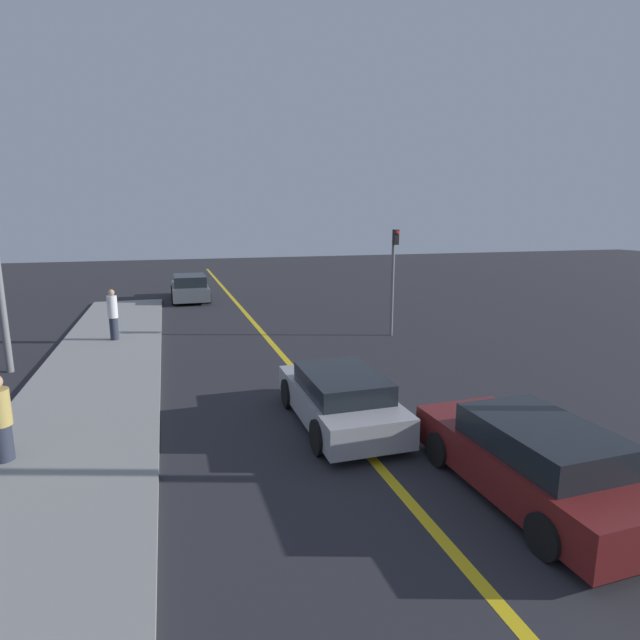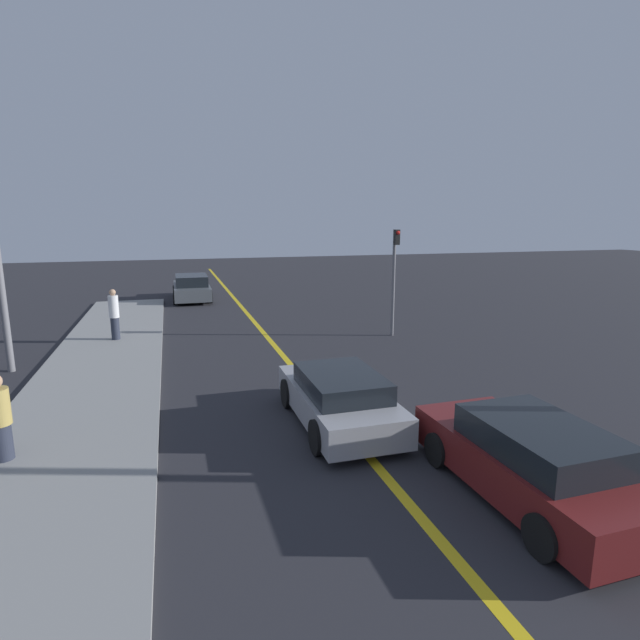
{
  "view_description": "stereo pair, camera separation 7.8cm",
  "coord_description": "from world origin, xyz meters",
  "px_view_note": "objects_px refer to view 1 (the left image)",
  "views": [
    {
      "loc": [
        -3.45,
        2.58,
        4.38
      ],
      "look_at": [
        0.4,
        15.09,
        1.72
      ],
      "focal_mm": 28.0,
      "sensor_mm": 36.0,
      "label": 1
    },
    {
      "loc": [
        -3.38,
        2.56,
        4.38
      ],
      "look_at": [
        0.4,
        15.09,
        1.72
      ],
      "focal_mm": 28.0,
      "sensor_mm": 36.0,
      "label": 2
    }
  ],
  "objects_px": {
    "car_near_right_lane": "(532,460)",
    "car_ahead_center": "(340,398)",
    "traffic_light": "(393,271)",
    "car_far_distant": "(190,288)",
    "pedestrian_mid_group": "(113,315)"
  },
  "relations": [
    {
      "from": "car_near_right_lane",
      "to": "car_ahead_center",
      "type": "height_order",
      "value": "car_near_right_lane"
    },
    {
      "from": "car_ahead_center",
      "to": "pedestrian_mid_group",
      "type": "distance_m",
      "value": 10.71
    },
    {
      "from": "car_far_distant",
      "to": "car_ahead_center",
      "type": "bearing_deg",
      "value": -82.64
    },
    {
      "from": "car_near_right_lane",
      "to": "pedestrian_mid_group",
      "type": "bearing_deg",
      "value": 118.61
    },
    {
      "from": "pedestrian_mid_group",
      "to": "traffic_light",
      "type": "height_order",
      "value": "traffic_light"
    },
    {
      "from": "car_ahead_center",
      "to": "car_far_distant",
      "type": "bearing_deg",
      "value": 97.01
    },
    {
      "from": "traffic_light",
      "to": "car_far_distant",
      "type": "bearing_deg",
      "value": 121.99
    },
    {
      "from": "car_ahead_center",
      "to": "car_far_distant",
      "type": "height_order",
      "value": "car_far_distant"
    },
    {
      "from": "car_ahead_center",
      "to": "car_far_distant",
      "type": "relative_size",
      "value": 0.88
    },
    {
      "from": "car_ahead_center",
      "to": "traffic_light",
      "type": "bearing_deg",
      "value": 57.54
    },
    {
      "from": "pedestrian_mid_group",
      "to": "traffic_light",
      "type": "distance_m",
      "value": 10.3
    },
    {
      "from": "car_far_distant",
      "to": "pedestrian_mid_group",
      "type": "bearing_deg",
      "value": -108.24
    },
    {
      "from": "car_near_right_lane",
      "to": "car_ahead_center",
      "type": "bearing_deg",
      "value": 117.54
    },
    {
      "from": "car_near_right_lane",
      "to": "traffic_light",
      "type": "xyz_separation_m",
      "value": [
        2.73,
        10.97,
        1.83
      ]
    },
    {
      "from": "car_ahead_center",
      "to": "traffic_light",
      "type": "height_order",
      "value": "traffic_light"
    }
  ]
}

